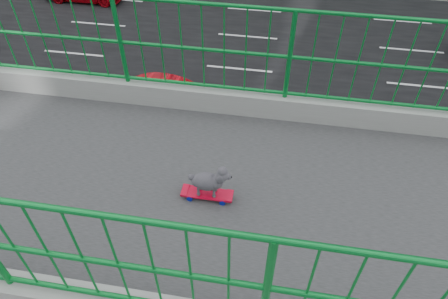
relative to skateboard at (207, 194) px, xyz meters
The scene contains 6 objects.
road 14.90m from the skateboard, behind, with size 18.00×90.00×0.02m, color black.
footbridge 2.26m from the skateboard, 92.92° to the right, with size 3.00×24.00×7.00m.
railing 1.33m from the skateboard, 92.92° to the right, with size 3.00×24.00×1.42m.
skateboard is the anchor object (origin of this frame).
poodle 0.22m from the skateboard, 90.28° to the left, with size 0.18×0.44×0.37m.
car_1 12.02m from the skateboard, 154.88° to the right, with size 1.59×4.56×1.50m, color #BB0711.
Camera 1 is at (2.66, 1.93, 10.30)m, focal length 32.54 mm.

